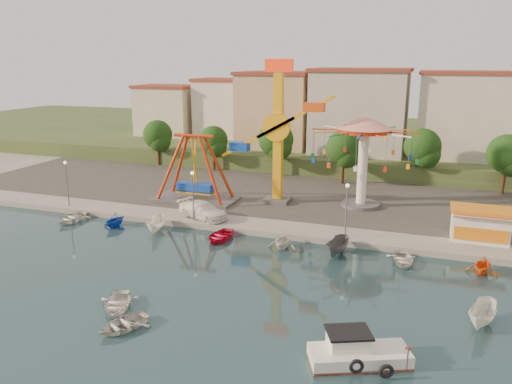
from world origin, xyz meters
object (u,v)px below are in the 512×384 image
at_px(pirate_ship_ride, 195,169).
at_px(wave_swinger, 364,141).
at_px(kamikaze_tower, 281,138).
at_px(cabin_motorboat, 357,354).
at_px(skiff, 483,315).
at_px(van, 203,210).
at_px(rowboat_a, 117,303).

height_order(pirate_ship_ride, wave_swinger, wave_swinger).
distance_m(kamikaze_tower, cabin_motorboat, 32.38).
xyz_separation_m(pirate_ship_ride, skiff, (30.36, -19.38, -3.64)).
distance_m(skiff, van, 29.65).
distance_m(pirate_ship_ride, cabin_motorboat, 35.25).
relative_size(pirate_ship_ride, rowboat_a, 2.62).
height_order(wave_swinger, skiff, wave_swinger).
bearing_deg(skiff, wave_swinger, 133.06).
relative_size(skiff, van, 0.66).
xyz_separation_m(rowboat_a, van, (-2.41, 19.29, 1.07)).
relative_size(kamikaze_tower, rowboat_a, 4.33).
xyz_separation_m(rowboat_a, skiff, (24.09, 6.00, 0.36)).
bearing_deg(van, wave_swinger, -36.90).
distance_m(rowboat_a, van, 19.47).
xyz_separation_m(pirate_ship_ride, wave_swinger, (19.14, 3.97, 3.80)).
height_order(pirate_ship_ride, rowboat_a, pirate_ship_ride).
xyz_separation_m(wave_swinger, cabin_motorboat, (4.01, -30.27, -7.66)).
bearing_deg(pirate_ship_ride, rowboat_a, -76.12).
xyz_separation_m(skiff, van, (-26.50, 13.29, 0.71)).
relative_size(pirate_ship_ride, cabin_motorboat, 1.63).
bearing_deg(pirate_ship_ride, van, -57.58).
distance_m(kamikaze_tower, skiff, 30.65).
bearing_deg(wave_swinger, kamikaze_tower, -169.36).
height_order(kamikaze_tower, skiff, kamikaze_tower).
relative_size(cabin_motorboat, rowboat_a, 1.61).
height_order(rowboat_a, skiff, skiff).
relative_size(wave_swinger, rowboat_a, 3.04).
bearing_deg(van, kamikaze_tower, -16.68).
bearing_deg(cabin_motorboat, wave_swinger, 73.61).
distance_m(wave_swinger, van, 19.49).
xyz_separation_m(wave_swinger, van, (-15.28, -10.06, -6.73)).
height_order(cabin_motorboat, rowboat_a, cabin_motorboat).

